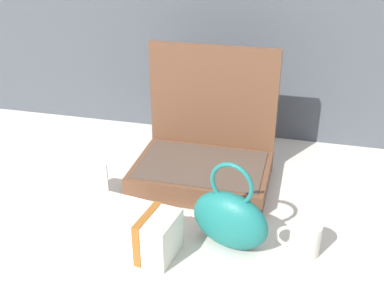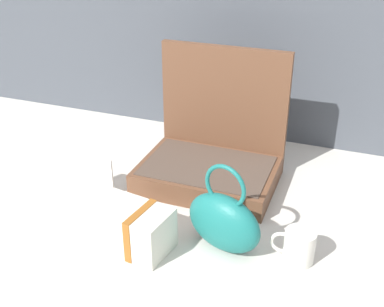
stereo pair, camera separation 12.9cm
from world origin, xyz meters
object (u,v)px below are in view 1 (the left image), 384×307
(teal_pouch_handbag, at_px, (230,219))
(info_card_left, at_px, (91,181))
(open_suitcase, at_px, (205,152))
(cream_toiletry_bag, at_px, (136,231))
(coffee_mug, at_px, (304,238))

(teal_pouch_handbag, xyz_separation_m, info_card_left, (-0.44, 0.12, -0.02))
(open_suitcase, bearing_deg, cream_toiletry_bag, -102.65)
(teal_pouch_handbag, bearing_deg, coffee_mug, 5.53)
(info_card_left, bearing_deg, cream_toiletry_bag, -41.32)
(info_card_left, bearing_deg, teal_pouch_handbag, -14.09)
(teal_pouch_handbag, xyz_separation_m, cream_toiletry_bag, (-0.23, -0.07, -0.03))
(teal_pouch_handbag, distance_m, info_card_left, 0.46)
(cream_toiletry_bag, bearing_deg, open_suitcase, 77.35)
(cream_toiletry_bag, distance_m, info_card_left, 0.29)
(open_suitcase, xyz_separation_m, info_card_left, (-0.30, -0.21, -0.03))
(teal_pouch_handbag, distance_m, cream_toiletry_bag, 0.24)
(info_card_left, bearing_deg, open_suitcase, 36.00)
(open_suitcase, height_order, cream_toiletry_bag, open_suitcase)
(teal_pouch_handbag, bearing_deg, cream_toiletry_bag, -162.48)
(open_suitcase, bearing_deg, teal_pouch_handbag, -67.11)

